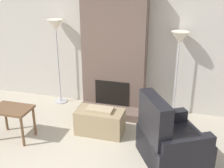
% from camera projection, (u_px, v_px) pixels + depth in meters
% --- Properties ---
extents(wall_back, '(6.87, 0.06, 2.60)m').
position_uv_depth(wall_back, '(117.00, 46.00, 5.73)').
color(wall_back, '#BCB7AD').
rests_on(wall_back, ground_plane).
extents(fireplace, '(1.28, 0.72, 2.60)m').
position_uv_depth(fireplace, '(114.00, 52.00, 5.56)').
color(fireplace, brown).
rests_on(fireplace, ground_plane).
extents(ottoman, '(0.84, 0.45, 0.49)m').
position_uv_depth(ottoman, '(100.00, 121.00, 4.99)').
color(ottoman, '#998460').
rests_on(ottoman, ground_plane).
extents(armchair, '(1.22, 1.25, 1.07)m').
position_uv_depth(armchair, '(168.00, 142.00, 4.20)').
color(armchair, black).
rests_on(armchair, ground_plane).
extents(side_table, '(0.66, 0.45, 0.57)m').
position_uv_depth(side_table, '(12.00, 113.00, 4.75)').
color(side_table, brown).
rests_on(side_table, ground_plane).
extents(floor_lamp_left, '(0.33, 0.33, 1.82)m').
position_uv_depth(floor_lamp_left, '(56.00, 32.00, 5.73)').
color(floor_lamp_left, '#ADADB2').
rests_on(floor_lamp_left, ground_plane).
extents(floor_lamp_right, '(0.33, 0.33, 1.71)m').
position_uv_depth(floor_lamp_right, '(179.00, 45.00, 5.14)').
color(floor_lamp_right, '#ADADB2').
rests_on(floor_lamp_right, ground_plane).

